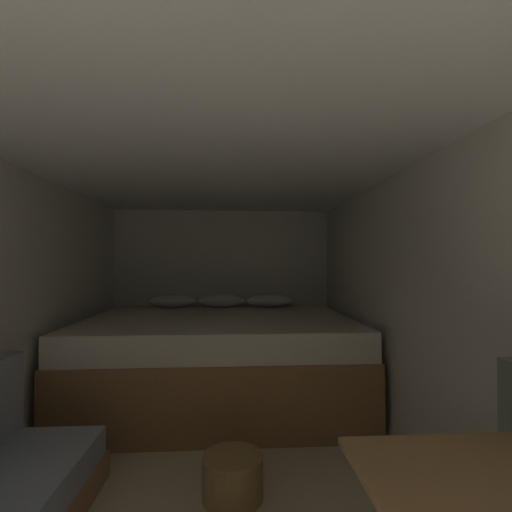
{
  "coord_description": "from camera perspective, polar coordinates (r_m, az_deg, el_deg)",
  "views": [
    {
      "loc": [
        0.13,
        -0.32,
        1.36
      ],
      "look_at": [
        0.32,
        2.67,
        1.41
      ],
      "focal_mm": 25.94,
      "sensor_mm": 36.0,
      "label": 1
    }
  ],
  "objects": [
    {
      "name": "bed",
      "position": [
        3.78,
        -5.63,
        -15.35
      ],
      "size": [
        2.53,
        1.88,
        0.97
      ],
      "color": "olive",
      "rests_on": "ground"
    },
    {
      "name": "ground_plane",
      "position": [
        2.58,
        -7.01,
        -32.63
      ],
      "size": [
        6.88,
        6.88,
        0.0
      ],
      "primitive_type": "plane",
      "color": "beige"
    },
    {
      "name": "wicker_basket",
      "position": [
        2.49,
        -3.61,
        -30.81
      ],
      "size": [
        0.35,
        0.35,
        0.24
      ],
      "color": "olive",
      "rests_on": "ground"
    },
    {
      "name": "wall_back",
      "position": [
        4.68,
        -5.18,
        -5.31
      ],
      "size": [
        2.75,
        0.05,
        2.01
      ],
      "primitive_type": "cube",
      "color": "silver",
      "rests_on": "ground"
    },
    {
      "name": "wall_right",
      "position": [
        2.54,
        25.58,
        -8.86
      ],
      "size": [
        0.05,
        4.88,
        2.01
      ],
      "primitive_type": "cube",
      "color": "silver",
      "rests_on": "ground"
    },
    {
      "name": "ceiling_slab",
      "position": [
        2.3,
        -6.9,
        16.12
      ],
      "size": [
        2.75,
        4.88,
        0.05
      ],
      "primitive_type": "cube",
      "color": "white",
      "rests_on": "wall_left"
    }
  ]
}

